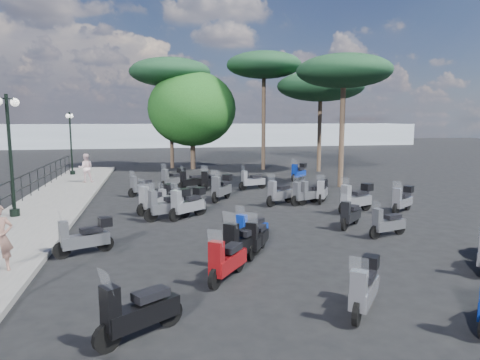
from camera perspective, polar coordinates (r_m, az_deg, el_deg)
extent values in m
plane|color=black|center=(15.49, -3.10, -5.60)|extent=(120.00, 120.00, 0.00)
cube|color=#5F5E5B|center=(18.75, -24.65, -3.69)|extent=(3.00, 30.00, 0.15)
cylinder|color=black|center=(18.15, -29.39, -2.36)|extent=(0.04, 0.04, 1.10)
cylinder|color=black|center=(19.44, -28.17, -1.65)|extent=(0.04, 0.04, 1.10)
cylinder|color=black|center=(20.74, -27.11, -1.02)|extent=(0.04, 0.04, 1.10)
cylinder|color=black|center=(22.04, -26.17, -0.47)|extent=(0.04, 0.04, 1.10)
cylinder|color=black|center=(23.36, -25.34, 0.02)|extent=(0.04, 0.04, 1.10)
cylinder|color=black|center=(24.68, -24.60, 0.46)|extent=(0.04, 0.04, 1.10)
cylinder|color=black|center=(26.00, -23.93, 0.85)|extent=(0.04, 0.04, 1.10)
cylinder|color=black|center=(27.33, -23.33, 1.20)|extent=(0.04, 0.04, 1.10)
cylinder|color=black|center=(28.67, -22.78, 1.53)|extent=(0.04, 0.04, 1.10)
cylinder|color=black|center=(30.00, -22.28, 1.82)|extent=(0.04, 0.04, 1.10)
cylinder|color=black|center=(31.34, -21.82, 2.09)|extent=(0.04, 0.04, 1.10)
cube|color=black|center=(18.72, -28.87, -0.39)|extent=(0.04, 26.00, 0.04)
cube|color=black|center=(18.79, -28.76, -1.99)|extent=(0.04, 26.00, 0.04)
cylinder|color=black|center=(17.74, -27.82, -3.85)|extent=(0.35, 0.35, 0.26)
cylinder|color=black|center=(17.46, -28.27, 2.82)|extent=(0.12, 0.12, 4.41)
cylinder|color=black|center=(17.43, -28.72, 9.50)|extent=(0.31, 0.97, 0.04)
sphere|color=white|center=(17.84, -27.83, 9.15)|extent=(0.31, 0.31, 0.31)
cylinder|color=black|center=(29.56, -21.42, 0.94)|extent=(0.32, 0.32, 0.24)
cylinder|color=black|center=(29.40, -21.61, 4.55)|extent=(0.11, 0.11, 3.97)
cylinder|color=black|center=(29.37, -21.79, 8.12)|extent=(0.07, 0.89, 0.04)
sphere|color=white|center=(29.80, -21.60, 7.93)|extent=(0.28, 0.28, 0.28)
sphere|color=white|center=(28.93, -21.97, 7.93)|extent=(0.28, 0.28, 0.28)
imported|color=brown|center=(11.46, -29.40, -6.74)|extent=(0.67, 0.56, 1.58)
imported|color=beige|center=(25.51, -19.87, 1.52)|extent=(0.86, 0.72, 1.61)
cylinder|color=black|center=(12.38, -22.69, -8.66)|extent=(0.46, 0.27, 0.46)
cylinder|color=black|center=(12.64, -17.51, -8.06)|extent=(0.46, 0.27, 0.46)
cube|color=#45474B|center=(12.46, -19.90, -7.58)|extent=(1.28, 0.79, 0.33)
cube|color=black|center=(12.43, -19.22, -6.29)|extent=(0.65, 0.49, 0.13)
cube|color=#45474B|center=(12.27, -22.45, -6.64)|extent=(0.31, 0.35, 0.67)
plane|color=white|center=(12.16, -22.83, -4.69)|extent=(0.21, 0.37, 0.36)
cube|color=black|center=(12.49, -17.55, -5.33)|extent=(0.42, 0.41, 0.25)
cylinder|color=black|center=(15.70, -11.80, -4.60)|extent=(0.53, 0.30, 0.52)
cylinder|color=black|center=(16.21, -7.49, -4.09)|extent=(0.53, 0.30, 0.52)
cube|color=#45474B|center=(15.93, -9.45, -3.64)|extent=(1.45, 0.87, 0.37)
cube|color=black|center=(15.94, -8.86, -2.49)|extent=(0.73, 0.55, 0.15)
cube|color=#45474B|center=(15.63, -11.55, -2.77)|extent=(0.34, 0.39, 0.76)
plane|color=white|center=(15.53, -11.83, -1.02)|extent=(0.23, 0.42, 0.41)
cube|color=black|center=(16.09, -7.47, -1.66)|extent=(0.47, 0.46, 0.28)
cylinder|color=black|center=(16.71, -12.86, -3.87)|extent=(0.46, 0.42, 0.52)
cylinder|color=black|center=(17.55, -9.63, -3.21)|extent=(0.46, 0.42, 0.52)
cube|color=#92949B|center=(17.12, -11.08, -2.87)|extent=(1.29, 1.20, 0.37)
cube|color=black|center=(17.19, -10.66, -1.80)|extent=(0.70, 0.67, 0.15)
cube|color=#92949B|center=(16.67, -12.68, -2.16)|extent=(0.39, 0.40, 0.75)
plane|color=white|center=(16.55, -12.91, -0.54)|extent=(0.33, 0.36, 0.40)
cube|color=black|center=(17.45, -9.63, -0.98)|extent=(0.50, 0.50, 0.28)
cylinder|color=black|center=(17.24, -10.45, -3.59)|extent=(0.38, 0.35, 0.43)
cylinder|color=black|center=(17.96, -7.92, -3.07)|extent=(0.38, 0.35, 0.43)
cube|color=#92949B|center=(17.59, -9.07, -2.79)|extent=(1.07, 0.99, 0.30)
cube|color=black|center=(17.65, -8.73, -1.93)|extent=(0.58, 0.55, 0.12)
cube|color=#92949B|center=(17.21, -10.31, -2.22)|extent=(0.32, 0.33, 0.62)
plane|color=white|center=(17.11, -10.48, -0.93)|extent=(0.27, 0.30, 0.33)
cylinder|color=black|center=(22.64, -10.10, -0.71)|extent=(0.45, 0.41, 0.50)
cylinder|color=black|center=(23.48, -7.85, -0.34)|extent=(0.45, 0.41, 0.50)
cube|color=#45474B|center=(23.06, -8.87, -0.05)|extent=(1.25, 1.15, 0.35)
cube|color=black|center=(23.15, -8.57, 0.71)|extent=(0.68, 0.64, 0.15)
cube|color=#45474B|center=(22.62, -9.97, 0.51)|extent=(0.38, 0.39, 0.73)
plane|color=white|center=(22.53, -10.12, 1.68)|extent=(0.32, 0.35, 0.39)
cube|color=black|center=(23.41, -7.84, 1.27)|extent=(0.49, 0.48, 0.27)
cylinder|color=black|center=(7.50, -17.32, -19.44)|extent=(0.46, 0.36, 0.49)
cylinder|color=black|center=(8.08, -9.32, -17.09)|extent=(0.46, 0.36, 0.49)
cube|color=black|center=(7.72, -12.86, -16.94)|extent=(1.29, 1.03, 0.35)
cube|color=black|center=(7.69, -11.81, -14.69)|extent=(0.68, 0.59, 0.14)
cube|color=black|center=(7.33, -16.90, -16.02)|extent=(0.36, 0.38, 0.71)
plane|color=white|center=(7.14, -17.49, -12.77)|extent=(0.28, 0.37, 0.38)
cylinder|color=black|center=(9.52, -3.37, -13.01)|extent=(0.37, 0.44, 0.48)
cylinder|color=black|center=(10.53, -0.18, -10.90)|extent=(0.37, 0.44, 0.48)
cube|color=maroon|center=(10.00, -1.56, -10.85)|extent=(1.05, 1.25, 0.34)
cube|color=black|center=(10.06, -1.12, -9.05)|extent=(0.60, 0.66, 0.14)
cube|color=maroon|center=(9.43, -3.16, -10.24)|extent=(0.37, 0.36, 0.70)
plane|color=white|center=(9.25, -3.36, -7.70)|extent=(0.35, 0.29, 0.37)
cylinder|color=black|center=(11.32, 1.45, -9.57)|extent=(0.31, 0.45, 0.46)
cylinder|color=black|center=(12.38, 2.97, -8.02)|extent=(0.31, 0.45, 0.46)
cube|color=black|center=(11.85, 2.31, -7.90)|extent=(0.90, 1.25, 0.33)
cube|color=black|center=(11.93, 2.53, -6.46)|extent=(0.53, 0.64, 0.13)
cube|color=black|center=(11.27, 1.57, -7.32)|extent=(0.35, 0.33, 0.67)
plane|color=white|center=(11.11, 1.49, -5.25)|extent=(0.35, 0.25, 0.36)
cylinder|color=black|center=(16.08, -8.19, -4.39)|extent=(0.41, 0.30, 0.43)
cylinder|color=black|center=(16.69, -5.15, -3.88)|extent=(0.41, 0.30, 0.43)
cube|color=#9698A0|center=(16.37, -6.52, -3.56)|extent=(1.15, 0.85, 0.30)
cube|color=black|center=(16.41, -6.11, -2.63)|extent=(0.60, 0.50, 0.12)
cube|color=#9698A0|center=(16.03, -8.01, -2.92)|extent=(0.31, 0.33, 0.62)
plane|color=white|center=(15.93, -8.20, -1.53)|extent=(0.23, 0.33, 0.33)
cylinder|color=black|center=(20.85, -14.13, -1.64)|extent=(0.42, 0.37, 0.46)
cylinder|color=black|center=(21.54, -11.70, -1.25)|extent=(0.42, 0.37, 0.46)
cube|color=#45474B|center=(21.19, -12.81, -0.97)|extent=(1.17, 1.04, 0.33)
cube|color=black|center=(21.25, -12.49, -0.20)|extent=(0.63, 0.59, 0.13)
cube|color=#45474B|center=(20.82, -14.01, -0.42)|extent=(0.35, 0.36, 0.67)
plane|color=white|center=(20.73, -14.18, 0.74)|extent=(0.29, 0.33, 0.36)
cylinder|color=black|center=(22.30, -7.75, -0.83)|extent=(0.47, 0.27, 0.47)
cylinder|color=black|center=(22.83, -5.10, -0.58)|extent=(0.47, 0.27, 0.47)
cube|color=black|center=(22.56, -6.31, -0.25)|extent=(1.30, 0.78, 0.33)
cube|color=black|center=(22.59, -5.94, 0.46)|extent=(0.65, 0.49, 0.14)
cube|color=black|center=(22.27, -7.59, 0.33)|extent=(0.31, 0.35, 0.68)
plane|color=white|center=(22.19, -7.74, 1.44)|extent=(0.21, 0.37, 0.36)
cylinder|color=black|center=(8.26, 15.31, -16.81)|extent=(0.36, 0.42, 0.46)
cylinder|color=black|center=(9.29, 16.85, -13.98)|extent=(0.36, 0.42, 0.46)
cube|color=#9698A0|center=(8.75, 16.24, -14.17)|extent=(1.03, 1.17, 0.32)
cube|color=black|center=(8.80, 16.52, -12.18)|extent=(0.58, 0.62, 0.13)
cube|color=#9698A0|center=(8.16, 15.54, -13.80)|extent=(0.35, 0.34, 0.67)
plane|color=white|center=(7.96, 15.57, -11.08)|extent=(0.33, 0.29, 0.35)
cube|color=black|center=(9.10, 17.03, -10.38)|extent=(0.44, 0.44, 0.25)
cylinder|color=black|center=(10.69, -1.42, -10.49)|extent=(0.43, 0.45, 0.52)
cylinder|color=black|center=(11.75, 2.03, -8.76)|extent=(0.43, 0.45, 0.52)
cube|color=black|center=(11.20, 0.53, -8.57)|extent=(1.22, 1.28, 0.37)
cube|color=black|center=(11.27, 1.02, -6.87)|extent=(0.68, 0.70, 0.15)
cube|color=black|center=(10.61, -1.18, -7.82)|extent=(0.40, 0.39, 0.76)
plane|color=white|center=(10.44, -1.38, -5.33)|extent=(0.36, 0.34, 0.40)
cylinder|color=black|center=(12.35, -0.01, -8.10)|extent=(0.40, 0.36, 0.44)
cylinder|color=black|center=(13.21, 3.00, -7.04)|extent=(0.40, 0.36, 0.44)
cube|color=navy|center=(12.77, 1.68, -6.79)|extent=(1.12, 1.01, 0.31)
cube|color=black|center=(12.82, 2.10, -5.53)|extent=(0.60, 0.57, 0.13)
cube|color=navy|center=(12.29, 0.21, -6.12)|extent=(0.33, 0.34, 0.65)
plane|color=white|center=(12.16, 0.05, -4.27)|extent=(0.28, 0.32, 0.34)
cylinder|color=black|center=(18.08, 4.14, -2.81)|extent=(0.47, 0.38, 0.50)
cylinder|color=black|center=(19.06, 6.51, -2.28)|extent=(0.47, 0.38, 0.50)
cube|color=#9698A0|center=(18.57, 5.46, -1.95)|extent=(1.31, 1.08, 0.36)
cube|color=black|center=(18.66, 5.81, -0.99)|extent=(0.69, 0.62, 0.15)
cube|color=#9698A0|center=(18.06, 4.32, -1.28)|extent=(0.37, 0.39, 0.73)
plane|color=white|center=(17.94, 4.21, 0.18)|extent=(0.30, 0.37, 0.39)
cylinder|color=black|center=(18.83, -3.32, -2.32)|extent=(0.38, 0.50, 0.53)
cylinder|color=black|center=(20.03, -1.72, -1.68)|extent=(0.38, 0.50, 0.53)
cube|color=#45474B|center=(19.44, -2.43, -1.39)|extent=(1.10, 1.41, 0.38)
cube|color=black|center=(19.56, -2.21, -0.41)|extent=(0.64, 0.74, 0.15)
cube|color=#45474B|center=(18.83, -3.22, -0.75)|extent=(0.41, 0.39, 0.77)
plane|color=white|center=(18.70, -3.32, 0.73)|extent=(0.40, 0.30, 0.41)
cube|color=black|center=(19.94, -1.70, 0.33)|extent=(0.50, 0.51, 0.29)
cylinder|color=black|center=(21.64, -4.76, -1.03)|extent=(0.32, 0.48, 0.49)
cylinder|color=black|center=(22.78, -3.67, -0.56)|extent=(0.32, 0.48, 0.49)
cube|color=black|center=(22.23, -4.16, -0.30)|extent=(0.92, 1.34, 0.35)
cube|color=black|center=(22.35, -4.02, 0.49)|extent=(0.56, 0.69, 0.14)
cube|color=black|center=(21.65, -4.70, 0.24)|extent=(0.38, 0.34, 0.72)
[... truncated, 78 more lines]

